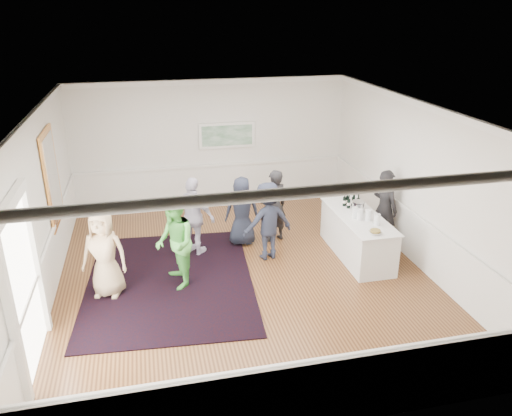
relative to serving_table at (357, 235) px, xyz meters
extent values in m
plane|color=brown|center=(-2.46, -0.22, -0.45)|extent=(8.00, 8.00, 0.00)
cube|color=white|center=(-2.46, -0.22, 2.75)|extent=(7.00, 8.00, 0.02)
cube|color=white|center=(-5.96, -0.22, 1.15)|extent=(0.02, 8.00, 3.20)
cube|color=white|center=(1.04, -0.22, 1.15)|extent=(0.02, 8.00, 3.20)
cube|color=white|center=(-2.46, 3.78, 1.15)|extent=(7.00, 0.02, 3.20)
cube|color=white|center=(-2.46, -4.22, 1.15)|extent=(7.00, 0.02, 3.20)
cube|color=#F09E46|center=(-5.91, 1.08, 1.35)|extent=(0.04, 1.25, 1.85)
cube|color=white|center=(-5.89, 1.08, 1.35)|extent=(0.01, 1.05, 1.65)
cube|color=white|center=(-5.89, -2.94, 0.75)|extent=(0.10, 0.14, 2.40)
cube|color=white|center=(-5.89, -1.30, 0.75)|extent=(0.10, 0.14, 2.40)
cube|color=white|center=(-5.89, -2.12, 2.03)|extent=(0.10, 1.78, 0.16)
cube|color=white|center=(-5.92, -2.12, 0.75)|extent=(0.02, 1.50, 2.40)
cube|color=white|center=(-2.06, 3.73, 1.33)|extent=(1.44, 0.05, 0.66)
cube|color=#296D3E|center=(-2.06, 3.70, 1.33)|extent=(1.30, 0.01, 0.52)
cube|color=black|center=(-3.87, -0.22, -0.45)|extent=(3.37, 4.26, 0.02)
cube|color=silver|center=(0.00, 0.00, -0.01)|extent=(0.79, 2.17, 0.89)
cube|color=silver|center=(0.00, 0.00, 0.44)|extent=(0.85, 2.23, 0.02)
imported|color=black|center=(0.74, 0.35, 0.40)|extent=(0.62, 0.73, 1.71)
imported|color=tan|center=(-4.97, -0.42, 0.37)|extent=(0.92, 0.72, 1.64)
imported|color=#54B94A|center=(-3.74, -0.38, 0.41)|extent=(0.76, 0.92, 1.74)
imported|color=silver|center=(-3.26, 0.84, 0.38)|extent=(1.01, 0.95, 1.67)
imported|color=#1D2231|center=(-1.83, 0.32, 0.36)|extent=(1.15, 0.78, 1.63)
imported|color=black|center=(-1.48, 1.10, 0.36)|extent=(0.68, 0.54, 1.63)
imported|color=#1D2231|center=(-2.20, 1.09, 0.30)|extent=(0.79, 0.56, 1.52)
cylinder|color=#63A53A|center=(-0.08, -0.21, 0.57)|extent=(0.12, 0.12, 0.24)
cylinder|color=#D63E52|center=(0.07, -0.28, 0.57)|extent=(0.12, 0.12, 0.24)
cylinder|color=#75BC43|center=(-0.13, -0.10, 0.57)|extent=(0.12, 0.12, 0.24)
cylinder|color=silver|center=(0.15, -0.52, 0.57)|extent=(0.12, 0.12, 0.24)
cylinder|color=silver|center=(0.04, 0.15, 0.56)|extent=(0.26, 0.26, 0.25)
imported|color=white|center=(-0.06, -0.89, 0.48)|extent=(0.24, 0.24, 0.06)
cylinder|color=olive|center=(-0.06, -0.89, 0.50)|extent=(0.19, 0.19, 0.04)
camera|label=1|loc=(-4.11, -8.62, 4.41)|focal=35.00mm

